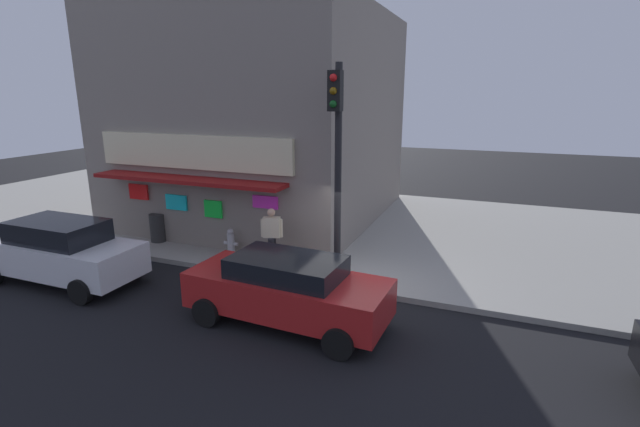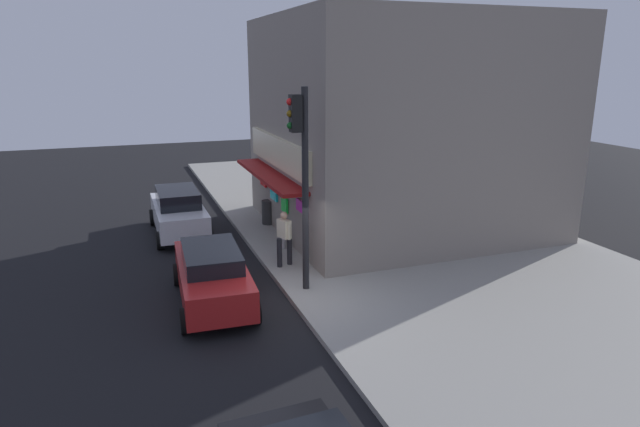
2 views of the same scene
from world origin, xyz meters
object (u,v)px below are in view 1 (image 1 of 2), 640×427
object	(u,v)px
trash_can	(158,228)
potted_plant_by_window	(194,220)
fire_hydrant	(231,242)
parked_car_red	(287,289)
traffic_light	(337,146)
pedestrian	(272,235)
parked_car_white	(61,251)
potted_plant_by_doorway	(269,229)

from	to	relation	value
trash_can	potted_plant_by_window	distance (m)	1.39
fire_hydrant	parked_car_red	distance (m)	4.41
traffic_light	trash_can	bearing A→B (deg)	173.24
traffic_light	fire_hydrant	world-z (taller)	traffic_light
parked_car_red	trash_can	bearing A→B (deg)	152.87
pedestrian	parked_car_white	distance (m)	5.62
traffic_light	fire_hydrant	size ratio (longest dim) A/B	6.49
pedestrian	potted_plant_by_doorway	xyz separation A→B (m)	(-0.87, 1.47, -0.35)
fire_hydrant	pedestrian	distance (m)	1.77
parked_car_white	pedestrian	bearing A→B (deg)	28.05
trash_can	potted_plant_by_window	size ratio (longest dim) A/B	1.16
potted_plant_by_doorway	parked_car_white	distance (m)	5.80
fire_hydrant	parked_car_white	bearing A→B (deg)	-137.37
potted_plant_by_doorway	parked_car_red	world-z (taller)	parked_car_red
potted_plant_by_doorway	parked_car_white	world-z (taller)	parked_car_white
traffic_light	parked_car_red	xyz separation A→B (m)	(-0.26, -2.45, -2.86)
pedestrian	parked_car_white	size ratio (longest dim) A/B	0.39
potted_plant_by_doorway	parked_car_white	bearing A→B (deg)	-134.84
fire_hydrant	parked_car_white	size ratio (longest dim) A/B	0.19
parked_car_red	potted_plant_by_window	bearing A→B (deg)	142.08
trash_can	potted_plant_by_doorway	world-z (taller)	potted_plant_by_doorway
traffic_light	pedestrian	world-z (taller)	traffic_light
fire_hydrant	potted_plant_by_doorway	distance (m)	1.31
fire_hydrant	potted_plant_by_window	size ratio (longest dim) A/B	1.05
potted_plant_by_window	parked_car_white	world-z (taller)	parked_car_white
potted_plant_by_doorway	potted_plant_by_window	world-z (taller)	potted_plant_by_doorway
fire_hydrant	pedestrian	bearing A→B (deg)	-14.63
trash_can	pedestrian	distance (m)	4.72
parked_car_red	parked_car_white	size ratio (longest dim) A/B	1.01
fire_hydrant	trash_can	xyz separation A→B (m)	(-3.01, 0.30, 0.06)
traffic_light	parked_car_red	distance (m)	3.77
fire_hydrant	potted_plant_by_doorway	size ratio (longest dim) A/B	0.80
traffic_light	potted_plant_by_window	world-z (taller)	traffic_light
pedestrian	potted_plant_by_doorway	distance (m)	1.74
pedestrian	potted_plant_by_doorway	bearing A→B (deg)	120.53
traffic_light	potted_plant_by_window	distance (m)	7.12
potted_plant_by_window	parked_car_red	world-z (taller)	parked_car_red
fire_hydrant	trash_can	world-z (taller)	trash_can
pedestrian	parked_car_red	xyz separation A→B (m)	(1.66, -2.50, -0.30)
traffic_light	parked_car_red	size ratio (longest dim) A/B	1.22
trash_can	pedestrian	world-z (taller)	pedestrian
parked_car_red	fire_hydrant	bearing A→B (deg)	138.32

